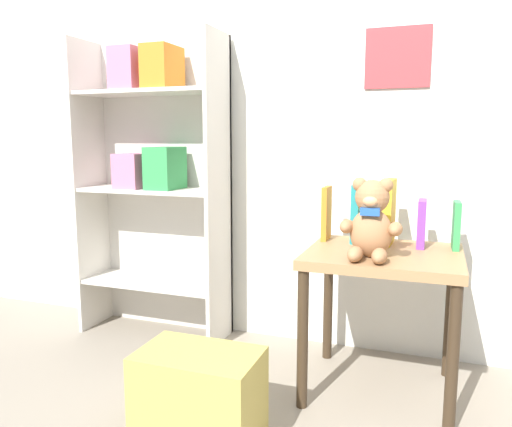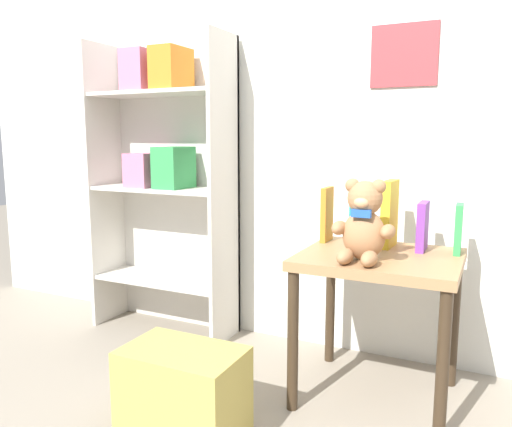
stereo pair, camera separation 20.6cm
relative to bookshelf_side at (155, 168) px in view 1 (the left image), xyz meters
The scene contains 10 objects.
wall_back 1.15m from the bookshelf_side, ahead, with size 4.80×0.07×2.50m.
bookshelf_side is the anchor object (origin of this frame).
display_table 1.21m from the bookshelf_side, 12.56° to the right, with size 0.56×0.50×0.55m.
teddy_bear 1.16m from the bookshelf_side, 18.63° to the right, with size 0.22×0.20×0.28m.
book_standing_orange 0.89m from the bookshelf_side, ahead, with size 0.02×0.11×0.22m, color orange.
book_standing_teal 1.02m from the bookshelf_side, ahead, with size 0.03×0.13×0.24m, color teal.
book_standing_yellow 1.14m from the bookshelf_side, ahead, with size 0.04×0.14×0.26m, color gold.
book_standing_purple 1.27m from the bookshelf_side, ahead, with size 0.03×0.14×0.18m, color purple.
book_standing_green 1.39m from the bookshelf_side, ahead, with size 0.02×0.11×0.18m, color #33934C.
storage_bin 1.20m from the bookshelf_side, 51.80° to the right, with size 0.39×0.25×0.30m.
Camera 1 is at (0.24, -0.74, 0.97)m, focal length 35.00 mm.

